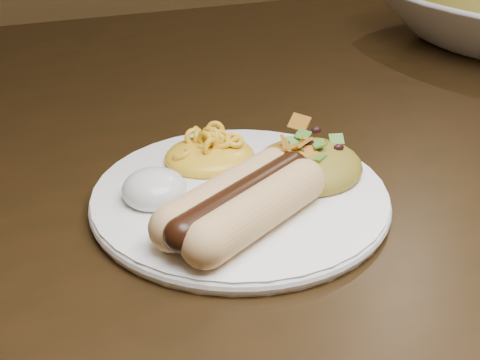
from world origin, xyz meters
name	(u,v)px	position (x,y,z in m)	size (l,w,h in m)	color
table	(297,197)	(0.00, 0.00, 0.66)	(1.60, 0.90, 0.75)	black
plate	(240,198)	(-0.12, -0.14, 0.76)	(0.23, 0.23, 0.01)	white
hotdog	(242,202)	(-0.13, -0.18, 0.78)	(0.12, 0.12, 0.03)	#EBD582
mac_and_cheese	(209,145)	(-0.12, -0.08, 0.78)	(0.08, 0.07, 0.03)	#FFAC21
sour_cream	(154,181)	(-0.18, -0.13, 0.78)	(0.05, 0.05, 0.03)	white
taco_salad	(309,157)	(-0.05, -0.13, 0.78)	(0.09, 0.09, 0.04)	#CE592A
fork	(255,233)	(-0.12, -0.18, 0.75)	(0.02, 0.13, 0.00)	white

